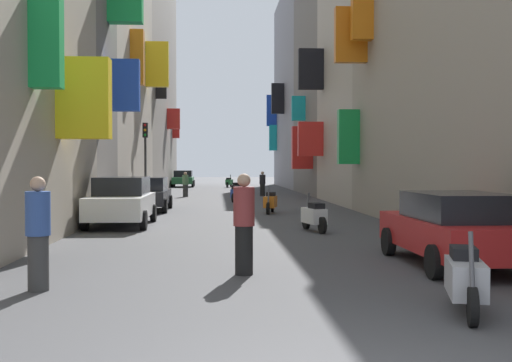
{
  "coord_description": "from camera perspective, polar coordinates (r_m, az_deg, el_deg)",
  "views": [
    {
      "loc": [
        -0.91,
        -4.9,
        1.95
      ],
      "look_at": [
        1.3,
        30.62,
        1.06
      ],
      "focal_mm": 44.36,
      "sensor_mm": 36.0,
      "label": 1
    }
  ],
  "objects": [
    {
      "name": "building_right_mid_c",
      "position": [
        57.74,
        5.39,
        8.19
      ],
      "size": [
        7.12,
        16.53,
        17.52
      ],
      "color": "gray",
      "rests_on": "ground"
    },
    {
      "name": "pedestrian_crossing",
      "position": [
        39.2,
        -6.38,
        -0.32
      ],
      "size": [
        0.53,
        0.53,
        1.54
      ],
      "color": "#2C2C2C",
      "rests_on": "ground"
    },
    {
      "name": "scooter_white",
      "position": [
        18.66,
        5.27,
        -3.15
      ],
      "size": [
        0.65,
        1.78,
        1.13
      ],
      "color": "silver",
      "rests_on": "ground"
    },
    {
      "name": "scooter_silver",
      "position": [
        8.86,
        18.35,
        -8.3
      ],
      "size": [
        0.73,
        1.89,
        1.13
      ],
      "color": "#ADADB2",
      "rests_on": "ground"
    },
    {
      "name": "building_right_mid_a",
      "position": [
        33.71,
        11.96,
        9.78
      ],
      "size": [
        7.4,
        9.7,
        13.74
      ],
      "color": "#B2A899",
      "rests_on": "ground"
    },
    {
      "name": "pedestrian_near_right",
      "position": [
        11.25,
        -1.09,
        -3.9
      ],
      "size": [
        0.5,
        0.5,
        1.8
      ],
      "color": "black",
      "rests_on": "ground"
    },
    {
      "name": "traffic_light_near_corner",
      "position": [
        33.0,
        -9.95,
        2.92
      ],
      "size": [
        0.26,
        0.34,
        4.13
      ],
      "color": "#2D2D2D",
      "rests_on": "ground"
    },
    {
      "name": "parked_car_white",
      "position": [
        20.8,
        -12.01,
        -1.73
      ],
      "size": [
        1.92,
        4.41,
        1.57
      ],
      "color": "white",
      "rests_on": "ground"
    },
    {
      "name": "parked_car_green",
      "position": [
        57.44,
        -6.58,
        0.25
      ],
      "size": [
        1.98,
        4.25,
        1.48
      ],
      "color": "#236638",
      "rests_on": "ground"
    },
    {
      "name": "building_left_mid_c",
      "position": [
        53.78,
        -11.25,
        9.46
      ],
      "size": [
        7.06,
        24.25,
        18.98
      ],
      "color": "gray",
      "rests_on": "ground"
    },
    {
      "name": "scooter_black",
      "position": [
        39.84,
        -1.69,
        -0.71
      ],
      "size": [
        0.77,
        1.78,
        1.13
      ],
      "color": "black",
      "rests_on": "ground"
    },
    {
      "name": "scooter_orange",
      "position": [
        25.69,
        1.3,
        -1.89
      ],
      "size": [
        0.67,
        1.85,
        1.13
      ],
      "color": "orange",
      "rests_on": "ground"
    },
    {
      "name": "pedestrian_mid_street",
      "position": [
        39.83,
        0.59,
        -0.26
      ],
      "size": [
        0.52,
        0.52,
        1.56
      ],
      "color": "black",
      "rests_on": "ground"
    },
    {
      "name": "building_left_mid_b",
      "position": [
        35.03,
        -15.58,
        13.28
      ],
      "size": [
        7.32,
        14.25,
        18.35
      ],
      "color": "#B2A899",
      "rests_on": "ground"
    },
    {
      "name": "scooter_blue",
      "position": [
        33.71,
        -1.69,
        -1.1
      ],
      "size": [
        0.79,
        1.88,
        1.13
      ],
      "color": "#2D4CAD",
      "rests_on": "ground"
    },
    {
      "name": "ground_plane",
      "position": [
        34.97,
        -2.07,
        -1.77
      ],
      "size": [
        140.0,
        140.0,
        0.0
      ],
      "primitive_type": "plane",
      "color": "#424244"
    },
    {
      "name": "building_right_mid_b",
      "position": [
        43.9,
        8.25,
        8.27
      ],
      "size": [
        7.28,
        11.38,
        14.39
      ],
      "color": "slate",
      "rests_on": "ground"
    },
    {
      "name": "parked_car_black",
      "position": [
        27.5,
        -9.75,
        -1.09
      ],
      "size": [
        1.9,
        4.42,
        1.43
      ],
      "color": "black",
      "rests_on": "ground"
    },
    {
      "name": "parked_car_red",
      "position": [
        12.82,
        17.51,
        -3.99
      ],
      "size": [
        1.96,
        4.4,
        1.42
      ],
      "color": "#B21E1E",
      "rests_on": "ground"
    },
    {
      "name": "scooter_green",
      "position": [
        55.87,
        -2.43,
        -0.1
      ],
      "size": [
        0.72,
        1.77,
        1.13
      ],
      "color": "#287F3D",
      "rests_on": "ground"
    },
    {
      "name": "pedestrian_near_left",
      "position": [
        10.38,
        -19.06,
        -4.5
      ],
      "size": [
        0.42,
        0.42,
        1.78
      ],
      "color": "#393939",
      "rests_on": "ground"
    }
  ]
}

